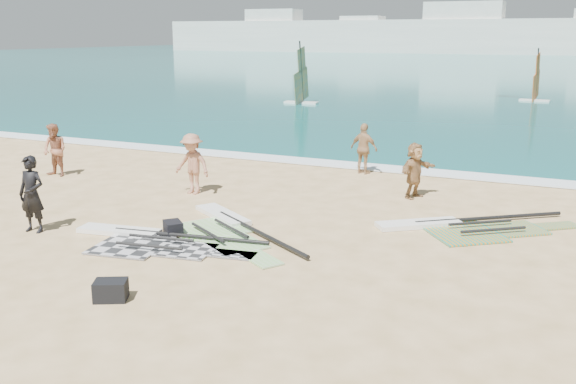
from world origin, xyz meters
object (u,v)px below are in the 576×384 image
at_px(rig_green, 226,228).
at_px(rig_orange, 463,227).
at_px(rig_grey, 147,240).
at_px(gear_bag_near, 111,290).
at_px(beachgoer_right, 415,170).
at_px(gear_bag_far, 173,228).
at_px(beachgoer_back, 364,149).
at_px(person_wetsuit, 32,194).
at_px(beachgoer_left, 55,150).
at_px(beachgoer_mid, 192,164).

bearing_deg(rig_green, rig_orange, 57.98).
xyz_separation_m(rig_grey, rig_orange, (6.71, 4.26, 0.00)).
distance_m(gear_bag_near, beachgoer_right, 10.54).
height_order(rig_grey, rig_green, rig_green).
height_order(gear_bag_far, beachgoer_back, beachgoer_back).
height_order(rig_green, gear_bag_far, gear_bag_far).
height_order(rig_grey, person_wetsuit, person_wetsuit).
xyz_separation_m(rig_orange, beachgoer_left, (-14.04, 0.40, 0.87)).
distance_m(gear_bag_far, beachgoer_right, 7.67).
bearing_deg(rig_green, beachgoer_left, -166.65).
xyz_separation_m(rig_green, gear_bag_far, (-0.97, -0.91, 0.12)).
bearing_deg(beachgoer_left, rig_green, -16.03).
relative_size(person_wetsuit, beachgoer_right, 1.14).
bearing_deg(rig_grey, gear_bag_near, -73.02).
xyz_separation_m(rig_orange, beachgoer_right, (-1.94, 2.64, 0.80)).
distance_m(beachgoer_mid, beachgoer_back, 6.35).
bearing_deg(rig_grey, beachgoer_right, 46.43).
bearing_deg(beachgoer_left, beachgoer_right, 13.80).
bearing_deg(beachgoer_right, rig_orange, -122.16).
height_order(rig_orange, person_wetsuit, person_wetsuit).
bearing_deg(beachgoer_right, rig_green, 167.41).
distance_m(rig_grey, rig_green, 2.06).
distance_m(beachgoer_left, beachgoer_mid, 5.72).
distance_m(gear_bag_far, beachgoer_back, 9.05).
bearing_deg(person_wetsuit, rig_orange, 19.97).
distance_m(rig_orange, beachgoer_mid, 8.37).
xyz_separation_m(rig_grey, beachgoer_right, (4.77, 6.91, 0.80)).
bearing_deg(gear_bag_far, rig_green, 43.33).
distance_m(rig_grey, rig_orange, 7.95).
distance_m(rig_orange, gear_bag_near, 9.01).
xyz_separation_m(person_wetsuit, beachgoer_left, (-4.27, 5.16, -0.05)).
xyz_separation_m(rig_orange, gear_bag_near, (-5.21, -7.36, 0.14)).
bearing_deg(rig_green, gear_bag_near, -53.87).
xyz_separation_m(rig_green, beachgoer_mid, (-2.83, 2.86, 0.89)).
height_order(gear_bag_far, beachgoer_mid, beachgoer_mid).
height_order(gear_bag_near, beachgoer_mid, beachgoer_mid).
height_order(beachgoer_left, beachgoer_back, beachgoer_left).
xyz_separation_m(rig_grey, beachgoer_back, (2.30, 9.53, 0.85)).
xyz_separation_m(gear_bag_far, beachgoer_right, (4.52, 6.16, 0.68)).
relative_size(rig_grey, beachgoer_left, 2.73).
relative_size(beachgoer_left, beachgoer_mid, 0.98).
bearing_deg(rig_orange, rig_grey, 174.91).
bearing_deg(rig_grey, gear_bag_far, 62.73).
bearing_deg(rig_orange, beachgoer_back, 92.40).
distance_m(rig_green, beachgoer_mid, 4.12).
bearing_deg(beachgoer_right, beachgoer_mid, 131.97).
xyz_separation_m(beachgoer_left, beachgoer_back, (9.63, 4.87, -0.02)).
distance_m(rig_grey, gear_bag_near, 3.44).
distance_m(rig_green, gear_bag_near, 4.77).
relative_size(gear_bag_far, beachgoer_back, 0.31).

